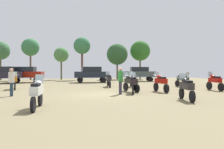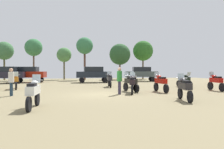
{
  "view_description": "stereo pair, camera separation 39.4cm",
  "coord_description": "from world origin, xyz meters",
  "px_view_note": "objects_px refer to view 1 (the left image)",
  "views": [
    {
      "loc": [
        -2.27,
        -14.52,
        1.71
      ],
      "look_at": [
        1.04,
        2.36,
        1.29
      ],
      "focal_mm": 35.16,
      "sensor_mm": 36.0,
      "label": 1
    },
    {
      "loc": [
        -1.88,
        -14.6,
        1.71
      ],
      "look_at": [
        1.04,
        2.36,
        1.29
      ],
      "focal_mm": 35.16,
      "sensor_mm": 36.0,
      "label": 2
    }
  ],
  "objects_px": {
    "tree_2": "(82,46)",
    "tree_1": "(61,55)",
    "car_4": "(3,74)",
    "tree_3": "(0,51)",
    "motorcycle_2": "(161,82)",
    "person_1": "(120,79)",
    "car_1": "(25,73)",
    "tree_6": "(117,54)",
    "motorcycle_1": "(133,83)",
    "motorcycle_4": "(131,82)",
    "car_2": "(139,73)",
    "person_3": "(11,80)",
    "tree_7": "(140,51)",
    "motorcycle_7": "(186,87)",
    "motorcycle_11": "(132,79)",
    "motorcycle_9": "(215,81)",
    "motorcycle_12": "(15,81)",
    "motorcycle_6": "(37,92)",
    "tree_4": "(30,48)",
    "motorcycle_3": "(183,80)",
    "car_5": "(91,73)",
    "motorcycle_8": "(109,79)"
  },
  "relations": [
    {
      "from": "tree_7",
      "to": "person_1",
      "type": "bearing_deg",
      "value": -111.58
    },
    {
      "from": "motorcycle_4",
      "to": "tree_3",
      "type": "bearing_deg",
      "value": 109.14
    },
    {
      "from": "motorcycle_4",
      "to": "car_4",
      "type": "relative_size",
      "value": 0.49
    },
    {
      "from": "motorcycle_6",
      "to": "car_4",
      "type": "bearing_deg",
      "value": 111.92
    },
    {
      "from": "motorcycle_4",
      "to": "tree_7",
      "type": "xyz_separation_m",
      "value": [
        7.59,
        20.62,
        4.14
      ]
    },
    {
      "from": "motorcycle_2",
      "to": "motorcycle_12",
      "type": "height_order",
      "value": "motorcycle_12"
    },
    {
      "from": "motorcycle_2",
      "to": "tree_4",
      "type": "xyz_separation_m",
      "value": [
        -12.63,
        21.02,
        4.36
      ]
    },
    {
      "from": "car_4",
      "to": "tree_2",
      "type": "xyz_separation_m",
      "value": [
        9.76,
        7.32,
        4.2
      ]
    },
    {
      "from": "motorcycle_12",
      "to": "tree_2",
      "type": "relative_size",
      "value": 0.33
    },
    {
      "from": "motorcycle_8",
      "to": "car_4",
      "type": "relative_size",
      "value": 0.52
    },
    {
      "from": "motorcycle_3",
      "to": "person_3",
      "type": "xyz_separation_m",
      "value": [
        -14.07,
        -4.34,
        0.32
      ]
    },
    {
      "from": "motorcycle_3",
      "to": "motorcycle_6",
      "type": "xyz_separation_m",
      "value": [
        -11.88,
        -9.18,
        0.0
      ]
    },
    {
      "from": "car_1",
      "to": "car_4",
      "type": "height_order",
      "value": "same"
    },
    {
      "from": "motorcycle_11",
      "to": "car_4",
      "type": "distance_m",
      "value": 15.82
    },
    {
      "from": "motorcycle_6",
      "to": "tree_6",
      "type": "bearing_deg",
      "value": 73.07
    },
    {
      "from": "car_2",
      "to": "motorcycle_6",
      "type": "bearing_deg",
      "value": 158.29
    },
    {
      "from": "motorcycle_7",
      "to": "tree_3",
      "type": "relative_size",
      "value": 0.37
    },
    {
      "from": "car_4",
      "to": "tree_3",
      "type": "bearing_deg",
      "value": 17.84
    },
    {
      "from": "motorcycle_6",
      "to": "motorcycle_9",
      "type": "xyz_separation_m",
      "value": [
        12.69,
        5.71,
        0.01
      ]
    },
    {
      "from": "motorcycle_6",
      "to": "tree_4",
      "type": "bearing_deg",
      "value": 102.45
    },
    {
      "from": "motorcycle_8",
      "to": "motorcycle_11",
      "type": "relative_size",
      "value": 1.0
    },
    {
      "from": "tree_1",
      "to": "tree_3",
      "type": "distance_m",
      "value": 9.23
    },
    {
      "from": "motorcycle_7",
      "to": "tree_6",
      "type": "bearing_deg",
      "value": 95.95
    },
    {
      "from": "motorcycle_12",
      "to": "tree_2",
      "type": "bearing_deg",
      "value": -125.34
    },
    {
      "from": "motorcycle_7",
      "to": "motorcycle_6",
      "type": "bearing_deg",
      "value": -162.15
    },
    {
      "from": "tree_7",
      "to": "tree_6",
      "type": "bearing_deg",
      "value": -172.38
    },
    {
      "from": "motorcycle_1",
      "to": "tree_7",
      "type": "distance_m",
      "value": 23.54
    },
    {
      "from": "car_5",
      "to": "person_1",
      "type": "bearing_deg",
      "value": -177.98
    },
    {
      "from": "tree_3",
      "to": "motorcycle_11",
      "type": "bearing_deg",
      "value": -45.98
    },
    {
      "from": "motorcycle_1",
      "to": "car_4",
      "type": "xyz_separation_m",
      "value": [
        -12.08,
        13.3,
        0.45
      ]
    },
    {
      "from": "tree_2",
      "to": "tree_1",
      "type": "bearing_deg",
      "value": 161.13
    },
    {
      "from": "person_1",
      "to": "tree_4",
      "type": "bearing_deg",
      "value": -164.73
    },
    {
      "from": "car_5",
      "to": "tree_4",
      "type": "height_order",
      "value": "tree_4"
    },
    {
      "from": "person_1",
      "to": "tree_3",
      "type": "relative_size",
      "value": 0.3
    },
    {
      "from": "car_5",
      "to": "tree_6",
      "type": "bearing_deg",
      "value": -32.79
    },
    {
      "from": "car_1",
      "to": "tree_6",
      "type": "bearing_deg",
      "value": -57.48
    },
    {
      "from": "car_1",
      "to": "person_3",
      "type": "bearing_deg",
      "value": -166.04
    },
    {
      "from": "motorcycle_3",
      "to": "motorcycle_9",
      "type": "relative_size",
      "value": 1.0
    },
    {
      "from": "motorcycle_1",
      "to": "tree_7",
      "type": "relative_size",
      "value": 0.32
    },
    {
      "from": "tree_2",
      "to": "motorcycle_12",
      "type": "bearing_deg",
      "value": -112.54
    },
    {
      "from": "motorcycle_4",
      "to": "motorcycle_12",
      "type": "height_order",
      "value": "motorcycle_12"
    },
    {
      "from": "car_2",
      "to": "person_3",
      "type": "relative_size",
      "value": 2.56
    },
    {
      "from": "tree_3",
      "to": "tree_6",
      "type": "distance_m",
      "value": 18.4
    },
    {
      "from": "motorcycle_9",
      "to": "person_3",
      "type": "bearing_deg",
      "value": -176.5
    },
    {
      "from": "motorcycle_4",
      "to": "motorcycle_2",
      "type": "bearing_deg",
      "value": -32.88
    },
    {
      "from": "car_1",
      "to": "tree_2",
      "type": "bearing_deg",
      "value": -45.38
    },
    {
      "from": "car_4",
      "to": "tree_3",
      "type": "relative_size",
      "value": 0.72
    },
    {
      "from": "motorcycle_2",
      "to": "motorcycle_6",
      "type": "relative_size",
      "value": 1.02
    },
    {
      "from": "motorcycle_2",
      "to": "person_1",
      "type": "bearing_deg",
      "value": -169.11
    },
    {
      "from": "motorcycle_3",
      "to": "motorcycle_6",
      "type": "relative_size",
      "value": 0.96
    }
  ]
}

